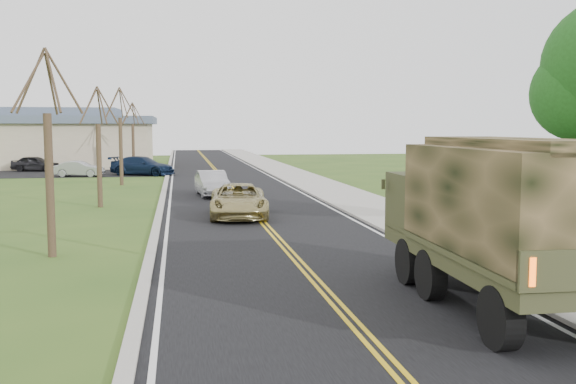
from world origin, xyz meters
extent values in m
plane|color=#304E1A|center=(0.00, 0.00, 0.00)|extent=(160.00, 160.00, 0.00)
cube|color=black|center=(0.00, 40.00, 0.01)|extent=(8.00, 120.00, 0.01)
cube|color=#9E998E|center=(4.15, 40.00, 0.06)|extent=(0.30, 120.00, 0.12)
cube|color=#9E998E|center=(5.90, 40.00, 0.05)|extent=(3.20, 120.00, 0.10)
cube|color=#9E998E|center=(-4.15, 40.00, 0.05)|extent=(0.30, 120.00, 0.10)
cylinder|color=#38281C|center=(-7.00, 10.00, 2.10)|extent=(0.24, 0.24, 4.20)
cylinder|color=#38281C|center=(-6.52, 10.13, 5.13)|extent=(1.01, 0.33, 1.90)
cylinder|color=#38281C|center=(-6.97, 10.62, 5.05)|extent=(0.13, 1.29, 1.74)
cylinder|color=#38281C|center=(-7.46, 10.18, 5.13)|extent=(0.98, 0.43, 1.90)
cylinder|color=#38281C|center=(-7.39, 9.52, 5.05)|extent=(0.79, 1.05, 1.77)
cylinder|color=#38281C|center=(-6.73, 9.59, 5.13)|extent=(0.58, 0.90, 1.90)
cylinder|color=#38281C|center=(-7.00, 22.00, 1.98)|extent=(0.24, 0.24, 3.96)
cylinder|color=#38281C|center=(-6.55, 22.12, 4.83)|extent=(0.96, 0.32, 1.79)
cylinder|color=#38281C|center=(-6.97, 22.58, 4.76)|extent=(0.12, 1.22, 1.65)
cylinder|color=#38281C|center=(-7.43, 22.17, 4.83)|extent=(0.93, 0.41, 1.79)
cylinder|color=#38281C|center=(-7.37, 21.55, 4.76)|extent=(0.75, 0.99, 1.67)
cylinder|color=#38281C|center=(-6.75, 21.61, 4.83)|extent=(0.55, 0.85, 1.80)
cylinder|color=#38281C|center=(-7.00, 34.00, 2.22)|extent=(0.24, 0.24, 4.44)
cylinder|color=#38281C|center=(-6.50, 34.13, 5.42)|extent=(1.07, 0.35, 2.00)
cylinder|color=#38281C|center=(-6.97, 34.65, 5.34)|extent=(0.13, 1.36, 1.84)
cylinder|color=#38281C|center=(-7.49, 34.19, 5.42)|extent=(1.03, 0.46, 2.00)
cylinder|color=#38281C|center=(-7.41, 33.49, 5.34)|extent=(0.83, 1.10, 1.87)
cylinder|color=#38281C|center=(-6.72, 33.56, 5.42)|extent=(0.61, 0.95, 2.01)
cylinder|color=#38281C|center=(-7.00, 46.00, 2.04)|extent=(0.24, 0.24, 4.08)
cylinder|color=#38281C|center=(-6.54, 46.12, 4.98)|extent=(0.99, 0.33, 1.84)
cylinder|color=#38281C|center=(-6.97, 46.60, 4.91)|extent=(0.13, 1.25, 1.69)
cylinder|color=#38281C|center=(-7.45, 46.17, 4.98)|extent=(0.95, 0.42, 1.85)
cylinder|color=#38281C|center=(-7.38, 45.53, 4.91)|extent=(0.77, 1.02, 1.72)
cylinder|color=#38281C|center=(-6.74, 45.60, 4.98)|extent=(0.57, 0.88, 1.85)
cube|color=tan|center=(-16.00, 56.00, 2.10)|extent=(20.00, 12.00, 4.20)
cube|color=#475466|center=(-16.00, 56.00, 4.50)|extent=(21.00, 13.00, 0.70)
cube|color=#475466|center=(-16.00, 56.00, 5.20)|extent=(14.00, 8.00, 0.90)
cube|color=black|center=(-10.00, 46.00, 0.01)|extent=(18.00, 10.00, 0.02)
cylinder|color=black|center=(2.07, 0.37, 0.56)|extent=(0.38, 1.13, 1.12)
cylinder|color=black|center=(2.15, 3.62, 0.56)|extent=(0.38, 1.13, 1.12)
cylinder|color=black|center=(4.28, 3.57, 0.56)|extent=(0.38, 1.13, 1.12)
cylinder|color=black|center=(2.18, 5.04, 0.56)|extent=(0.38, 1.13, 1.12)
cylinder|color=black|center=(4.31, 4.99, 0.56)|extent=(0.38, 1.13, 1.12)
cube|color=#383B20|center=(3.20, 2.98, 1.07)|extent=(2.60, 7.17, 0.36)
cube|color=#383B20|center=(3.26, 5.58, 1.93)|extent=(2.48, 1.99, 1.42)
cube|color=black|center=(3.28, 6.49, 2.13)|extent=(2.24, 0.13, 0.71)
cube|color=#383B20|center=(3.18, 2.12, 1.32)|extent=(2.66, 5.44, 0.15)
cube|color=black|center=(3.18, 2.12, 2.39)|extent=(2.66, 5.44, 2.03)
cube|color=black|center=(3.18, 2.12, 3.45)|extent=(1.75, 5.42, 0.25)
cube|color=#FF590C|center=(2.05, -0.61, 1.58)|extent=(0.10, 0.04, 0.46)
imported|color=tan|center=(-0.80, 17.42, 0.71)|extent=(2.71, 5.25, 1.41)
imported|color=#B1B0B5|center=(-1.45, 26.12, 0.70)|extent=(1.86, 4.36, 1.40)
imported|color=black|center=(-15.50, 48.93, 0.68)|extent=(4.24, 2.40, 1.36)
imported|color=#9D9EA2|center=(-10.84, 42.00, 0.61)|extent=(3.91, 2.02, 1.23)
imported|color=#0D1A32|center=(-6.08, 42.66, 0.75)|extent=(5.59, 4.04, 1.50)
camera|label=1|loc=(-3.30, -9.51, 3.79)|focal=40.00mm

